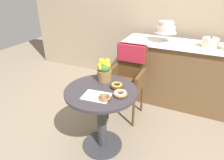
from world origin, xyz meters
TOP-DOWN VIEW (x-y plane):
  - ground_plane at (0.00, 0.00)m, footprint 8.00×8.00m
  - back_wall at (0.00, 1.85)m, footprint 4.80×0.10m
  - cafe_table at (0.00, 0.00)m, footprint 0.72×0.72m
  - wicker_chair at (0.02, 0.74)m, footprint 0.42×0.45m
  - paper_napkin at (0.02, -0.12)m, footprint 0.27×0.21m
  - donut_front at (0.11, -0.14)m, footprint 0.11×0.11m
  - donut_mid at (0.21, -0.02)m, footprint 0.13×0.13m
  - donut_side at (0.12, 0.10)m, footprint 0.13×0.13m
  - flower_vase at (-0.06, 0.20)m, footprint 0.15×0.15m
  - display_counter at (0.55, 1.30)m, footprint 1.56×0.62m
  - tiered_cake_stand at (0.33, 1.30)m, footprint 0.30×0.30m
  - round_layer_cake at (0.91, 1.30)m, footprint 0.21×0.21m

SIDE VIEW (x-z plane):
  - ground_plane at x=0.00m, z-range 0.00..0.00m
  - display_counter at x=0.55m, z-range 0.00..0.90m
  - cafe_table at x=0.00m, z-range 0.15..0.87m
  - wicker_chair at x=0.02m, z-range 0.16..1.12m
  - paper_napkin at x=0.02m, z-range 0.72..0.72m
  - donut_front at x=0.11m, z-range 0.72..0.76m
  - donut_mid at x=0.21m, z-range 0.72..0.76m
  - donut_side at x=0.12m, z-range 0.72..0.77m
  - flower_vase at x=-0.06m, z-range 0.71..0.96m
  - round_layer_cake at x=0.91m, z-range 0.89..1.03m
  - tiered_cake_stand at x=0.33m, z-range 0.95..1.23m
  - back_wall at x=0.00m, z-range 0.00..2.70m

